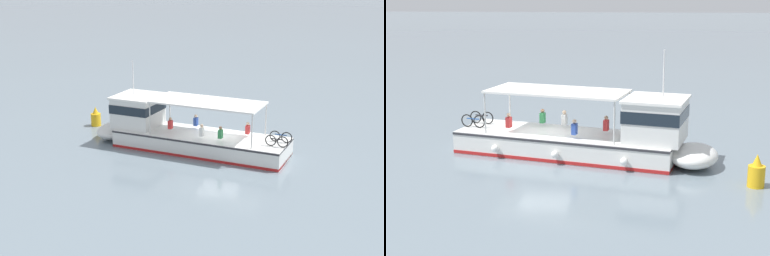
# 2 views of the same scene
# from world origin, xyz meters

# --- Properties ---
(ground_plane) EXTENTS (400.00, 400.00, 0.00)m
(ground_plane) POSITION_xyz_m (0.00, 0.00, 0.00)
(ground_plane) COLOR slate
(ferry_main) EXTENTS (6.02, 13.07, 5.32)m
(ferry_main) POSITION_xyz_m (0.29, 2.68, 1.02)
(ferry_main) COLOR white
(ferry_main) RESTS_ON ground
(channel_buoy) EXTENTS (0.70, 0.70, 1.40)m
(channel_buoy) POSITION_xyz_m (3.87, 9.44, 0.57)
(channel_buoy) COLOR gold
(channel_buoy) RESTS_ON ground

